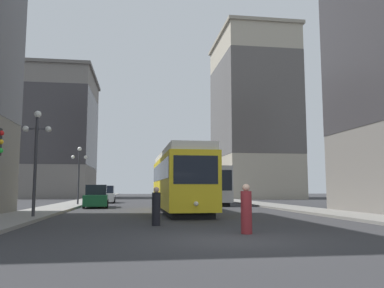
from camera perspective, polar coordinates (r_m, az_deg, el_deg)
The scene contains 13 objects.
ground_plane at distance 11.96m, azimuth 5.94°, elevation -13.84°, with size 200.00×200.00×0.00m, color #303033.
sidewalk_left at distance 51.87m, azimuth -14.80°, elevation -7.90°, with size 2.87×120.00×0.15m, color gray.
sidewalk_right at distance 52.82m, azimuth 4.58°, elevation -8.06°, with size 2.87×120.00×0.15m, color gray.
streetcar at distance 25.52m, azimuth -1.84°, elevation -5.23°, with size 2.79×13.25×3.89m.
transit_bus at distance 38.07m, azimuth 2.05°, elevation -5.88°, with size 2.68×11.30×3.45m.
parked_car_left_near at distance 43.01m, azimuth -12.45°, elevation -7.27°, with size 1.96×4.50×1.82m.
parked_car_left_mid at distance 32.69m, azimuth -13.79°, elevation -7.53°, with size 2.08×4.93×1.82m.
pedestrian_crossing_near at distance 16.49m, azimuth -5.25°, elevation -9.23°, with size 0.36×0.36×1.60m.
pedestrian_crossing_far at distance 13.64m, azimuth 7.94°, elevation -9.59°, with size 0.38×0.38×1.69m.
lamp_post_left_near at distance 21.31m, azimuth -21.79°, elevation -0.29°, with size 1.41×0.36×5.34m.
lamp_post_left_far at distance 36.18m, azimuth -16.18°, elevation -3.11°, with size 1.41×0.36×5.07m.
building_left_midblock at distance 68.40m, azimuth -19.18°, elevation 1.45°, with size 12.30×16.93×20.55m.
building_right_midblock at distance 63.63m, azimuth 8.90°, elevation 4.37°, with size 11.47×15.94×26.11m.
Camera 1 is at (-2.87, -11.51, 1.53)m, focal length 36.52 mm.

